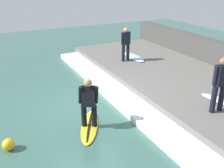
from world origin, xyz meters
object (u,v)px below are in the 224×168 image
object	(u,v)px
surfboard_riding	(90,126)
surfer_waiting_far	(126,42)
surfer_waiting_near	(220,82)
marker_buoy	(8,144)
surfboard_waiting_far	(134,57)
surfer_riding	(89,101)

from	to	relation	value
surfboard_riding	surfer_waiting_far	bearing A→B (deg)	49.29
surfer_waiting_near	surfer_waiting_far	bearing A→B (deg)	89.72
marker_buoy	surfer_waiting_far	bearing A→B (deg)	35.70
surfboard_riding	surfboard_waiting_far	world-z (taller)	surfboard_waiting_far
surfer_waiting_far	surfboard_waiting_far	bearing A→B (deg)	22.06
surfer_riding	marker_buoy	world-z (taller)	surfer_riding
surfer_waiting_near	surfer_waiting_far	world-z (taller)	surfer_waiting_near
marker_buoy	surfer_riding	bearing A→B (deg)	1.63
surfboard_waiting_far	surfer_waiting_near	bearing A→B (deg)	-96.35
surfer_riding	marker_buoy	xyz separation A→B (m)	(-2.21, -0.06, -0.70)
surfboard_riding	surfer_waiting_far	world-z (taller)	surfer_waiting_far
surfer_riding	surfer_waiting_far	bearing A→B (deg)	49.29
surfboard_riding	surfer_waiting_near	xyz separation A→B (m)	(3.41, -1.42, 1.27)
surfer_waiting_far	marker_buoy	size ratio (longest dim) A/B	4.89
surfboard_riding	surfboard_waiting_far	xyz separation A→B (m)	(4.04, 4.24, 0.39)
surfer_waiting_far	surfboard_waiting_far	size ratio (longest dim) A/B	0.83
surfer_waiting_far	surfboard_waiting_far	distance (m)	1.05
surfer_riding	surfer_waiting_near	world-z (taller)	surfer_waiting_near
surfer_riding	surfer_waiting_near	size ratio (longest dim) A/B	0.88
surfboard_riding	surfer_riding	world-z (taller)	surfer_riding
surfer_waiting_near	surfboard_waiting_far	size ratio (longest dim) A/B	0.90
surfboard_riding	surfer_waiting_far	xyz separation A→B (m)	(3.44, 3.99, 1.21)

